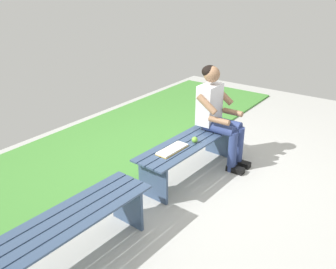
# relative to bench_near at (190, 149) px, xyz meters

# --- Properties ---
(ground_plane) EXTENTS (10.00, 7.00, 0.04)m
(ground_plane) POSITION_rel_bench_near_xyz_m (0.93, 1.00, -0.36)
(ground_plane) COLOR #B2B2AD
(grass_strip) EXTENTS (9.00, 1.95, 0.03)m
(grass_strip) POSITION_rel_bench_near_xyz_m (0.93, -1.34, -0.33)
(grass_strip) COLOR #478C38
(grass_strip) RESTS_ON ground
(bench_near) EXTENTS (1.62, 0.50, 0.45)m
(bench_near) POSITION_rel_bench_near_xyz_m (0.00, 0.00, 0.00)
(bench_near) COLOR #384C6B
(bench_near) RESTS_ON ground
(bench_far) EXTENTS (1.67, 0.51, 0.45)m
(bench_far) POSITION_rel_bench_near_xyz_m (1.86, 0.00, 0.00)
(bench_far) COLOR #384C6B
(bench_far) RESTS_ON ground
(person_seated) EXTENTS (0.50, 0.69, 1.26)m
(person_seated) POSITION_rel_bench_near_xyz_m (-0.46, 0.10, 0.35)
(person_seated) COLOR silver
(person_seated) RESTS_ON ground
(apple) EXTENTS (0.07, 0.07, 0.07)m
(apple) POSITION_rel_bench_near_xyz_m (0.02, 0.07, 0.15)
(apple) COLOR #72B738
(apple) RESTS_ON bench_near
(book_open) EXTENTS (0.42, 0.18, 0.02)m
(book_open) POSITION_rel_bench_near_xyz_m (0.34, -0.02, 0.12)
(book_open) COLOR white
(book_open) RESTS_ON bench_near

